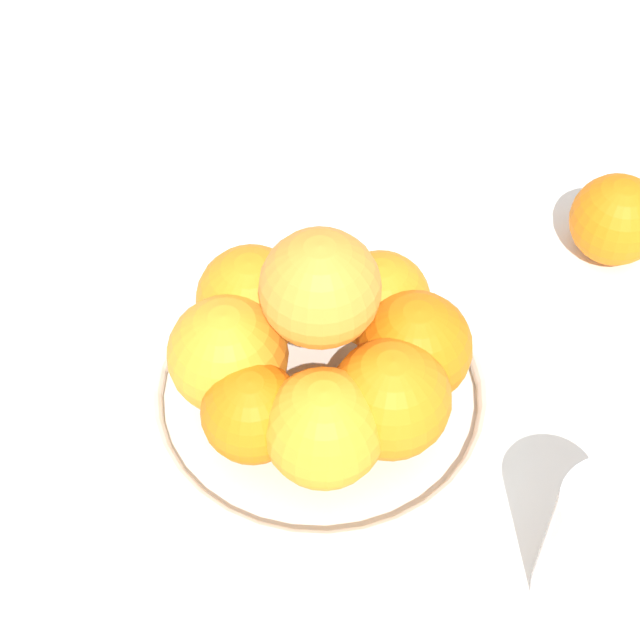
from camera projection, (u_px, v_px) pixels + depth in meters
name	position (u px, v px, depth m)	size (l,w,h in m)	color
ground_plane	(320.00, 415.00, 0.79)	(4.00, 4.00, 0.00)	silver
fruit_bowl	(320.00, 399.00, 0.78)	(0.26, 0.26, 0.04)	silver
orange_pile	(319.00, 345.00, 0.72)	(0.20, 0.21, 0.14)	orange
stray_orange	(616.00, 220.00, 0.87)	(0.08, 0.08, 0.08)	orange
drinking_glass	(598.00, 551.00, 0.66)	(0.07, 0.07, 0.11)	white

